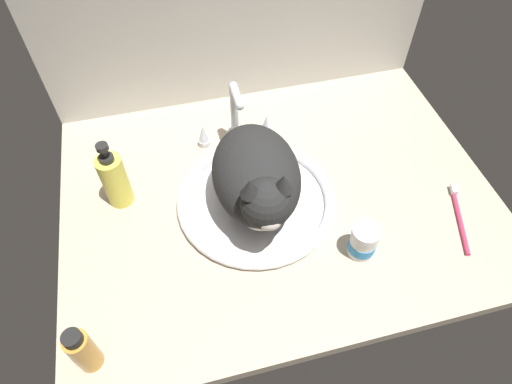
{
  "coord_description": "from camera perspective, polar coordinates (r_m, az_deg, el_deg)",
  "views": [
    {
      "loc": [
        -21.21,
        -61.56,
        86.24
      ],
      "look_at": [
        -5.9,
        -1.03,
        7.0
      ],
      "focal_mm": 31.06,
      "sensor_mm": 36.0,
      "label": 1
    }
  ],
  "objects": [
    {
      "name": "sink_basin",
      "position": [
        1.03,
        0.0,
        -1.01
      ],
      "size": [
        36.87,
        36.87,
        2.43
      ],
      "color": "white",
      "rests_on": "countertop"
    },
    {
      "name": "amber_bottle",
      "position": [
        0.87,
        -21.42,
        -18.43
      ],
      "size": [
        4.41,
        4.41,
        12.35
      ],
      "color": "gold",
      "rests_on": "countertop"
    },
    {
      "name": "backsplash_wall",
      "position": [
        1.22,
        -2.06,
        19.5
      ],
      "size": [
        101.25,
        2.4,
        42.7
      ],
      "primitive_type": "cube",
      "color": "beige",
      "rests_on": "ground"
    },
    {
      "name": "toothbrush",
      "position": [
        1.11,
        24.72,
        -2.91
      ],
      "size": [
        7.28,
        18.22,
        1.7
      ],
      "color": "#D83359",
      "rests_on": "countertop"
    },
    {
      "name": "faucet",
      "position": [
        1.13,
        -2.67,
        9.14
      ],
      "size": [
        19.9,
        10.13,
        18.35
      ],
      "color": "silver",
      "rests_on": "countertop"
    },
    {
      "name": "soap_pump_bottle",
      "position": [
        1.04,
        -17.74,
        1.54
      ],
      "size": [
        5.76,
        5.76,
        18.22
      ],
      "color": "#E5DB4C",
      "rests_on": "countertop"
    },
    {
      "name": "cat",
      "position": [
        0.95,
        0.21,
        1.61
      ],
      "size": [
        20.74,
        36.5,
        19.24
      ],
      "color": "black",
      "rests_on": "sink_basin"
    },
    {
      "name": "countertop",
      "position": [
        1.07,
        2.93,
        -0.79
      ],
      "size": [
        101.25,
        75.87,
        3.0
      ],
      "primitive_type": "cube",
      "color": "#B7A88E",
      "rests_on": "ground"
    },
    {
      "name": "pill_bottle",
      "position": [
        0.96,
        13.62,
        -6.27
      ],
      "size": [
        5.96,
        5.96,
        8.21
      ],
      "color": "white",
      "rests_on": "countertop"
    }
  ]
}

